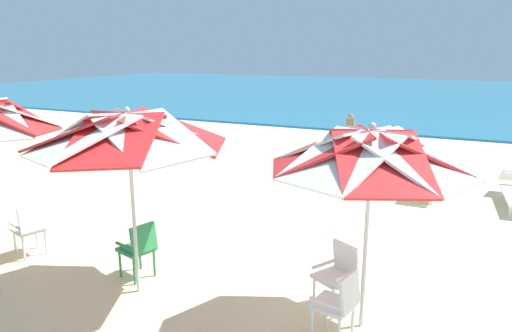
{
  "coord_description": "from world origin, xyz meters",
  "views": [
    {
      "loc": [
        1.25,
        -8.27,
        3.3
      ],
      "look_at": [
        -2.65,
        0.15,
        1.0
      ],
      "focal_mm": 33.24,
      "sensor_mm": 36.0,
      "label": 1
    }
  ],
  "objects_px": {
    "sun_lounger_1": "(426,181)",
    "beachgoer_seated": "(351,129)",
    "beach_umbrella_0": "(371,153)",
    "beach_umbrella_1": "(128,132)",
    "plastic_chair_1": "(339,302)",
    "plastic_chair_2": "(139,247)",
    "plastic_chair_0": "(338,272)",
    "plastic_chair_4": "(30,227)"
  },
  "relations": [
    {
      "from": "plastic_chair_1",
      "to": "plastic_chair_4",
      "type": "distance_m",
      "value": 5.16
    },
    {
      "from": "plastic_chair_4",
      "to": "plastic_chair_2",
      "type": "bearing_deg",
      "value": 2.88
    },
    {
      "from": "beach_umbrella_1",
      "to": "plastic_chair_0",
      "type": "bearing_deg",
      "value": 16.19
    },
    {
      "from": "plastic_chair_2",
      "to": "sun_lounger_1",
      "type": "height_order",
      "value": "plastic_chair_2"
    },
    {
      "from": "beach_umbrella_0",
      "to": "plastic_chair_2",
      "type": "height_order",
      "value": "beach_umbrella_0"
    },
    {
      "from": "beach_umbrella_1",
      "to": "plastic_chair_2",
      "type": "distance_m",
      "value": 1.8
    },
    {
      "from": "beach_umbrella_0",
      "to": "beachgoer_seated",
      "type": "bearing_deg",
      "value": 104.35
    },
    {
      "from": "plastic_chair_0",
      "to": "plastic_chair_2",
      "type": "relative_size",
      "value": 1.0
    },
    {
      "from": "beach_umbrella_0",
      "to": "plastic_chair_4",
      "type": "height_order",
      "value": "beach_umbrella_0"
    },
    {
      "from": "plastic_chair_0",
      "to": "plastic_chair_1",
      "type": "bearing_deg",
      "value": -74.36
    },
    {
      "from": "beach_umbrella_0",
      "to": "beachgoer_seated",
      "type": "xyz_separation_m",
      "value": [
        -3.23,
        12.63,
        -1.88
      ]
    },
    {
      "from": "plastic_chair_1",
      "to": "beach_umbrella_0",
      "type": "bearing_deg",
      "value": 66.2
    },
    {
      "from": "beach_umbrella_0",
      "to": "beach_umbrella_1",
      "type": "bearing_deg",
      "value": -171.35
    },
    {
      "from": "plastic_chair_1",
      "to": "plastic_chair_2",
      "type": "height_order",
      "value": "same"
    },
    {
      "from": "beach_umbrella_0",
      "to": "beach_umbrella_1",
      "type": "relative_size",
      "value": 0.96
    },
    {
      "from": "beach_umbrella_1",
      "to": "plastic_chair_2",
      "type": "height_order",
      "value": "beach_umbrella_1"
    },
    {
      "from": "beach_umbrella_0",
      "to": "plastic_chair_1",
      "type": "height_order",
      "value": "beach_umbrella_0"
    },
    {
      "from": "plastic_chair_1",
      "to": "beach_umbrella_1",
      "type": "xyz_separation_m",
      "value": [
        -2.83,
        -0.04,
        1.76
      ]
    },
    {
      "from": "beach_umbrella_0",
      "to": "sun_lounger_1",
      "type": "height_order",
      "value": "beach_umbrella_0"
    },
    {
      "from": "beach_umbrella_1",
      "to": "beachgoer_seated",
      "type": "distance_m",
      "value": 13.23
    },
    {
      "from": "plastic_chair_0",
      "to": "plastic_chair_4",
      "type": "relative_size",
      "value": 1.0
    },
    {
      "from": "beach_umbrella_0",
      "to": "plastic_chair_1",
      "type": "relative_size",
      "value": 2.9
    },
    {
      "from": "plastic_chair_1",
      "to": "plastic_chair_4",
      "type": "xyz_separation_m",
      "value": [
        -5.16,
        0.19,
        0.0
      ]
    },
    {
      "from": "plastic_chair_1",
      "to": "sun_lounger_1",
      "type": "xyz_separation_m",
      "value": [
        0.31,
        6.56,
        -0.22
      ]
    },
    {
      "from": "beachgoer_seated",
      "to": "plastic_chair_0",
      "type": "bearing_deg",
      "value": -77.01
    },
    {
      "from": "plastic_chair_1",
      "to": "plastic_chair_2",
      "type": "xyz_separation_m",
      "value": [
        -3.06,
        0.29,
        0.0
      ]
    },
    {
      "from": "beach_umbrella_0",
      "to": "sun_lounger_1",
      "type": "distance_m",
      "value": 6.43
    },
    {
      "from": "plastic_chair_4",
      "to": "sun_lounger_1",
      "type": "distance_m",
      "value": 8.4
    },
    {
      "from": "plastic_chair_4",
      "to": "beachgoer_seated",
      "type": "xyz_separation_m",
      "value": [
        2.12,
        12.86,
        -0.2
      ]
    },
    {
      "from": "plastic_chair_4",
      "to": "sun_lounger_1",
      "type": "bearing_deg",
      "value": 49.35
    },
    {
      "from": "beach_umbrella_0",
      "to": "plastic_chair_2",
      "type": "distance_m",
      "value": 3.65
    },
    {
      "from": "beach_umbrella_0",
      "to": "plastic_chair_1",
      "type": "xyz_separation_m",
      "value": [
        -0.19,
        -0.42,
        -1.67
      ]
    },
    {
      "from": "beach_umbrella_0",
      "to": "plastic_chair_2",
      "type": "bearing_deg",
      "value": -177.74
    },
    {
      "from": "plastic_chair_1",
      "to": "beach_umbrella_1",
      "type": "relative_size",
      "value": 0.33
    },
    {
      "from": "beach_umbrella_1",
      "to": "plastic_chair_4",
      "type": "bearing_deg",
      "value": 174.46
    },
    {
      "from": "beachgoer_seated",
      "to": "plastic_chair_1",
      "type": "bearing_deg",
      "value": -76.86
    },
    {
      "from": "plastic_chair_1",
      "to": "sun_lounger_1",
      "type": "bearing_deg",
      "value": 87.29
    },
    {
      "from": "plastic_chair_2",
      "to": "beach_umbrella_0",
      "type": "bearing_deg",
      "value": 2.26
    },
    {
      "from": "plastic_chair_1",
      "to": "plastic_chair_2",
      "type": "relative_size",
      "value": 1.0
    },
    {
      "from": "sun_lounger_1",
      "to": "beachgoer_seated",
      "type": "bearing_deg",
      "value": 117.35
    },
    {
      "from": "beachgoer_seated",
      "to": "plastic_chair_2",
      "type": "bearing_deg",
      "value": -90.05
    },
    {
      "from": "plastic_chair_0",
      "to": "plastic_chair_4",
      "type": "height_order",
      "value": "same"
    }
  ]
}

